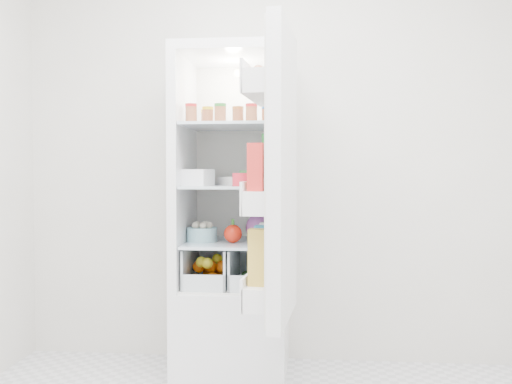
# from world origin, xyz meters

# --- Properties ---
(room_walls) EXTENTS (3.02, 3.02, 2.61)m
(room_walls) POSITION_xyz_m (0.00, 0.00, 1.59)
(room_walls) COLOR beige
(room_walls) RESTS_ON ground
(refrigerator) EXTENTS (0.60, 0.60, 1.80)m
(refrigerator) POSITION_xyz_m (-0.20, 1.25, 0.67)
(refrigerator) COLOR white
(refrigerator) RESTS_ON ground
(shelf_low) EXTENTS (0.49, 0.53, 0.01)m
(shelf_low) POSITION_xyz_m (-0.20, 1.19, 0.74)
(shelf_low) COLOR silver
(shelf_low) RESTS_ON refrigerator
(shelf_mid) EXTENTS (0.49, 0.53, 0.02)m
(shelf_mid) POSITION_xyz_m (-0.20, 1.19, 1.05)
(shelf_mid) COLOR silver
(shelf_mid) RESTS_ON refrigerator
(shelf_top) EXTENTS (0.49, 0.53, 0.02)m
(shelf_top) POSITION_xyz_m (-0.20, 1.19, 1.38)
(shelf_top) COLOR silver
(shelf_top) RESTS_ON refrigerator
(crisper_left) EXTENTS (0.23, 0.46, 0.22)m
(crisper_left) POSITION_xyz_m (-0.32, 1.19, 0.61)
(crisper_left) COLOR silver
(crisper_left) RESTS_ON refrigerator
(crisper_right) EXTENTS (0.23, 0.46, 0.22)m
(crisper_right) POSITION_xyz_m (-0.08, 1.19, 0.61)
(crisper_right) COLOR silver
(crisper_right) RESTS_ON refrigerator
(condiment_jars) EXTENTS (0.46, 0.32, 0.08)m
(condiment_jars) POSITION_xyz_m (-0.22, 1.10, 1.43)
(condiment_jars) COLOR #B21919
(condiment_jars) RESTS_ON shelf_top
(squeeze_bottle) EXTENTS (0.06, 0.06, 0.18)m
(squeeze_bottle) POSITION_xyz_m (-0.00, 1.17, 1.48)
(squeeze_bottle) COLOR white
(squeeze_bottle) RESTS_ON shelf_top
(tub_white) EXTENTS (0.17, 0.17, 0.09)m
(tub_white) POSITION_xyz_m (-0.37, 1.07, 1.10)
(tub_white) COLOR white
(tub_white) RESTS_ON shelf_mid
(tin_red) EXTENTS (0.13, 0.13, 0.07)m
(tin_red) POSITION_xyz_m (-0.12, 0.97, 1.09)
(tin_red) COLOR red
(tin_red) RESTS_ON shelf_mid
(foil_tray) EXTENTS (0.18, 0.14, 0.04)m
(foil_tray) POSITION_xyz_m (-0.21, 1.37, 1.08)
(foil_tray) COLOR silver
(foil_tray) RESTS_ON shelf_mid
(tub_green) EXTENTS (0.15, 0.17, 0.08)m
(tub_green) POSITION_xyz_m (-0.09, 1.24, 1.10)
(tub_green) COLOR #479D4B
(tub_green) RESTS_ON shelf_mid
(red_cabbage) EXTENTS (0.16, 0.16, 0.16)m
(red_cabbage) POSITION_xyz_m (-0.05, 1.17, 0.83)
(red_cabbage) COLOR #581E51
(red_cabbage) RESTS_ON shelf_low
(bell_pepper) EXTENTS (0.10, 0.10, 0.10)m
(bell_pepper) POSITION_xyz_m (-0.19, 1.12, 0.80)
(bell_pepper) COLOR red
(bell_pepper) RESTS_ON shelf_low
(mushroom_bowl) EXTENTS (0.17, 0.17, 0.08)m
(mushroom_bowl) POSITION_xyz_m (-0.36, 1.16, 0.79)
(mushroom_bowl) COLOR #8CC3D1
(mushroom_bowl) RESTS_ON shelf_low
(salad_bag) EXTENTS (0.12, 0.12, 0.12)m
(salad_bag) POSITION_xyz_m (-0.02, 0.97, 0.81)
(salad_bag) COLOR #A3B98B
(salad_bag) RESTS_ON shelf_low
(citrus_pile) EXTENTS (0.20, 0.31, 0.16)m
(citrus_pile) POSITION_xyz_m (-0.32, 1.16, 0.58)
(citrus_pile) COLOR #FF620D
(citrus_pile) RESTS_ON refrigerator
(veg_pile) EXTENTS (0.16, 0.30, 0.10)m
(veg_pile) POSITION_xyz_m (-0.07, 1.18, 0.56)
(veg_pile) COLOR #1D4E1A
(veg_pile) RESTS_ON refrigerator
(fridge_door) EXTENTS (0.21, 0.60, 1.30)m
(fridge_door) POSITION_xyz_m (0.08, 0.61, 1.09)
(fridge_door) COLOR white
(fridge_door) RESTS_ON refrigerator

